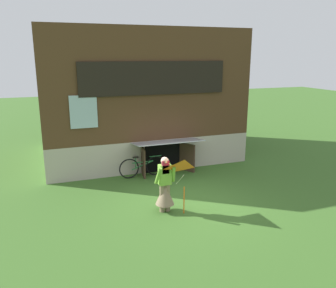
{
  "coord_description": "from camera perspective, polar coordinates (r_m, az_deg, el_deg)",
  "views": [
    {
      "loc": [
        -3.81,
        -8.75,
        4.24
      ],
      "look_at": [
        -0.2,
        1.07,
        1.55
      ],
      "focal_mm": 37.2,
      "sensor_mm": 36.0,
      "label": 1
    }
  ],
  "objects": [
    {
      "name": "bicycle_green",
      "position": [
        12.44,
        -4.22,
        -3.72
      ],
      "size": [
        1.7,
        0.08,
        0.77
      ],
      "rotation": [
        0.0,
        0.0,
        0.02
      ],
      "color": "black",
      "rests_on": "ground_plane"
    },
    {
      "name": "log_house",
      "position": [
        15.11,
        -5.48,
        8.14
      ],
      "size": [
        7.75,
        6.67,
        5.21
      ],
      "color": "#ADA393",
      "rests_on": "ground_plane"
    },
    {
      "name": "kite",
      "position": [
        9.1,
        2.71,
        -4.84
      ],
      "size": [
        0.82,
        0.86,
        1.51
      ],
      "color": "orange",
      "rests_on": "ground_plane"
    },
    {
      "name": "person",
      "position": [
        9.64,
        -0.52,
        -7.38
      ],
      "size": [
        0.61,
        0.52,
        1.58
      ],
      "rotation": [
        0.0,
        0.0,
        -0.18
      ],
      "color": "#7F6B51",
      "rests_on": "ground_plane"
    },
    {
      "name": "ground_plane",
      "position": [
        10.45,
        3.12,
        -9.56
      ],
      "size": [
        60.0,
        60.0,
        0.0
      ],
      "primitive_type": "plane",
      "color": "#386023"
    }
  ]
}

